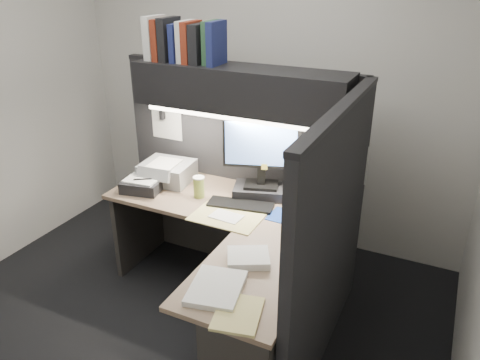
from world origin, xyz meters
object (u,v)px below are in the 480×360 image
Objects in this scene: coffee_cup at (199,188)px; printer at (167,172)px; desk at (230,287)px; notebook_stack at (143,185)px; keyboard at (240,205)px; telephone at (329,201)px; overhead_shelf at (239,89)px; monitor at (261,167)px.

coffee_cup is 0.39m from printer.
desk is 11.45× the size of coffee_cup.
coffee_cup reaches higher than notebook_stack.
desk is 3.70× the size of keyboard.
coffee_cup is at bearing -129.02° from telephone.
coffee_cup is (-0.89, -0.27, 0.03)m from telephone.
keyboard is 0.72m from printer.
overhead_shelf is at bearing 111.79° from desk.
desk is 4.50× the size of printer.
notebook_stack is (-0.95, 0.43, 0.33)m from desk.
keyboard is 2.26× the size of telephone.
keyboard is 0.78m from notebook_stack.
monitor is (-0.11, 0.73, 0.52)m from desk.
notebook_stack is at bearing -112.60° from printer.
coffee_cup is at bearing 134.87° from desk.
overhead_shelf is 1.00m from telephone.
keyboard is 0.62m from telephone.
notebook_stack is (-0.44, -0.09, -0.03)m from coffee_cup.
desk is at bearing -42.34° from printer.
overhead_shelf is 0.77m from coffee_cup.
overhead_shelf is 5.49× the size of notebook_stack.
overhead_shelf is at bearing 154.55° from monitor.
overhead_shelf is 0.57m from monitor.
notebook_stack is (-0.07, -0.23, -0.03)m from printer.
monitor is 1.56× the size of printer.
notebook_stack is (-0.78, -0.08, 0.03)m from keyboard.
desk is at bearing -24.27° from notebook_stack.
coffee_cup is at bearing -26.71° from printer.
printer is at bearing 72.98° from notebook_stack.
telephone is 1.37× the size of coffee_cup.
desk is 8.35× the size of telephone.
monitor is 0.79m from printer.
keyboard is at bearing -17.41° from printer.
desk is at bearing -81.66° from telephone.
monitor is 0.91m from notebook_stack.
notebook_stack is at bearing 155.73° from desk.
telephone is at bearing 17.02° from coffee_cup.
printer is at bearing -170.83° from overhead_shelf.
overhead_shelf is at bearing 47.84° from coffee_cup.
coffee_cup is (-0.51, 0.52, 0.36)m from desk.
telephone is 0.54× the size of printer.
coffee_cup is (-0.21, -0.24, -0.70)m from overhead_shelf.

